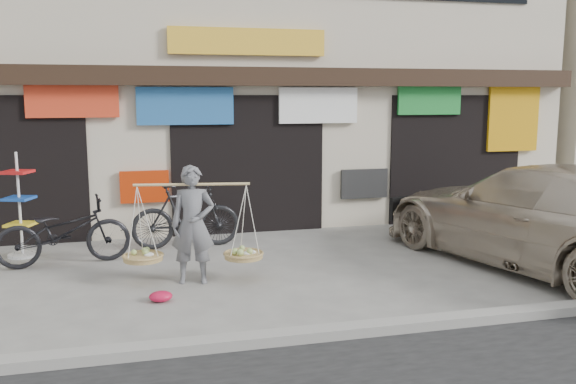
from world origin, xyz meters
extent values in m
plane|color=gray|center=(0.00, 0.00, 0.00)|extent=(70.00, 70.00, 0.00)
cube|color=gray|center=(0.00, -2.00, 0.06)|extent=(70.00, 0.25, 0.12)
cube|color=beige|center=(0.00, 6.50, 3.50)|extent=(14.00, 6.00, 7.00)
cube|color=black|center=(0.00, 3.35, 3.05)|extent=(14.00, 0.35, 0.35)
cube|color=black|center=(-4.50, 3.75, 1.35)|extent=(3.00, 0.60, 2.70)
cube|color=black|center=(0.00, 3.75, 1.35)|extent=(3.00, 0.60, 2.70)
cube|color=black|center=(4.50, 3.75, 1.35)|extent=(3.00, 0.60, 2.70)
cube|color=red|center=(-3.20, 3.42, 2.60)|extent=(1.60, 0.08, 0.60)
cube|color=#2563A9|center=(-1.20, 3.42, 2.50)|extent=(1.80, 0.08, 0.70)
cube|color=white|center=(1.40, 3.42, 2.50)|extent=(1.60, 0.08, 0.70)
cube|color=#1F8934|center=(3.80, 3.42, 2.60)|extent=(1.40, 0.08, 0.60)
cube|color=orange|center=(5.80, 3.42, 2.20)|extent=(1.20, 0.08, 1.40)
cube|color=red|center=(-2.00, 3.42, 1.00)|extent=(0.90, 0.08, 0.60)
cube|color=#272727|center=(2.40, 3.42, 0.90)|extent=(1.00, 0.08, 0.60)
cube|color=yellow|center=(0.00, 3.42, 3.70)|extent=(3.00, 0.08, 0.50)
imported|color=slate|center=(-1.39, 0.45, 0.86)|extent=(0.68, 0.50, 1.71)
cylinder|color=#D4B576|center=(-1.39, 0.45, 1.44)|extent=(1.64, 0.30, 0.04)
cylinder|color=#A98A51|center=(-2.10, 0.57, 0.38)|extent=(0.56, 0.56, 0.07)
ellipsoid|color=#A5BF66|center=(-2.10, 0.57, 0.44)|extent=(0.39, 0.39, 0.10)
cylinder|color=#A98A51|center=(-0.67, 0.34, 0.38)|extent=(0.56, 0.56, 0.07)
ellipsoid|color=#A5BF66|center=(-0.67, 0.34, 0.44)|extent=(0.39, 0.39, 0.10)
imported|color=black|center=(-3.31, 1.90, 0.54)|extent=(2.15, 1.01, 1.08)
imported|color=black|center=(-1.31, 2.55, 0.58)|extent=(1.94, 0.60, 1.16)
imported|color=#BCAD98|center=(4.01, -0.08, 0.83)|extent=(3.64, 6.11, 1.66)
cube|color=black|center=(3.35, 2.55, 0.55)|extent=(1.67, 0.51, 0.45)
cube|color=silver|center=(3.34, 2.62, 0.45)|extent=(0.44, 0.13, 0.12)
cylinder|color=silver|center=(-4.06, 2.61, 0.02)|extent=(0.49, 0.49, 0.04)
cylinder|color=silver|center=(-4.06, 2.61, 0.89)|extent=(0.04, 0.04, 1.77)
cube|color=yellow|center=(-4.06, 2.61, 0.55)|extent=(0.54, 0.54, 0.04)
cube|color=#194CB2|center=(-4.06, 2.61, 1.00)|extent=(0.54, 0.54, 0.04)
cube|color=red|center=(-4.06, 2.61, 1.44)|extent=(0.54, 0.54, 0.04)
ellipsoid|color=#C31238|center=(-1.90, -0.30, 0.07)|extent=(0.31, 0.25, 0.14)
camera|label=1|loc=(-2.17, -8.20, 2.70)|focal=38.00mm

